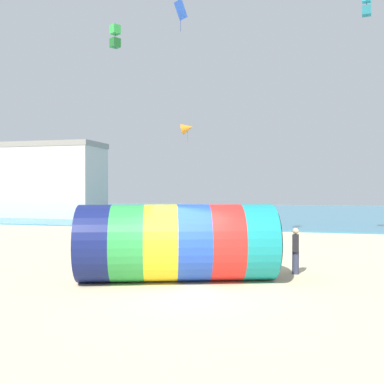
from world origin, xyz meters
TOP-DOWN VIEW (x-y plane):
  - ground_plane at (0.00, 0.00)m, footprint 120.00×120.00m
  - sea at (0.00, 37.52)m, footprint 120.00×40.00m
  - giant_inflatable_tube at (-0.61, 1.60)m, footprint 6.80×4.35m
  - kite_handler at (3.12, 3.60)m, footprint 0.24×0.36m
  - kite_green_box at (-9.07, 15.34)m, footprint 0.77×0.77m
  - kite_cyan_box at (6.70, 12.96)m, footprint 0.51×0.51m
  - kite_orange_delta at (-4.48, 17.35)m, footprint 0.92×0.78m
  - kite_blue_diamond at (-4.32, 15.04)m, footprint 0.96×0.91m
  - bystander_mid_beach at (-4.77, 10.09)m, footprint 0.33×0.41m
  - promenade_building at (-20.19, 25.05)m, footprint 9.87×4.74m

SIDE VIEW (x-z plane):
  - ground_plane at x=0.00m, z-range 0.00..0.00m
  - sea at x=0.00m, z-range 0.00..0.10m
  - kite_handler at x=3.12m, z-range 0.01..1.63m
  - bystander_mid_beach at x=-4.77m, z-range 0.01..1.65m
  - giant_inflatable_tube at x=-0.61m, z-range 0.00..2.49m
  - promenade_building at x=-20.19m, z-range 0.01..7.28m
  - kite_orange_delta at x=-4.48m, z-range 6.43..7.94m
  - kite_cyan_box at x=6.70m, z-range 12.26..13.56m
  - kite_green_box at x=-9.07m, z-range 12.54..14.15m
  - kite_blue_diamond at x=-4.32m, z-range 13.55..15.48m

